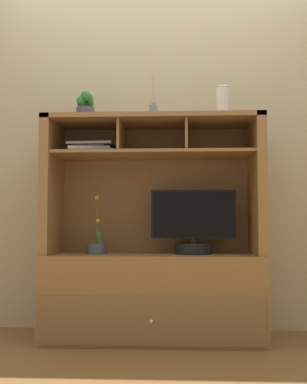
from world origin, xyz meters
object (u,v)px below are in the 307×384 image
(diffuser_bottle, at_px, (153,111))
(media_console, at_px, (154,269))
(tv_monitor, at_px, (194,228))
(magazine_stack_left, at_px, (92,148))
(ceramic_vase, at_px, (223,102))
(potted_succulent, at_px, (86,107))
(potted_orchid, at_px, (96,247))

(diffuser_bottle, bearing_deg, media_console, 90.00)
(tv_monitor, xyz_separation_m, diffuser_bottle, (-0.26, -0.01, 0.76))
(magazine_stack_left, height_order, diffuser_bottle, diffuser_bottle)
(diffuser_bottle, bearing_deg, tv_monitor, 2.70)
(media_console, relative_size, ceramic_vase, 6.94)
(tv_monitor, bearing_deg, media_console, 177.21)
(tv_monitor, bearing_deg, potted_succulent, 178.89)
(potted_orchid, height_order, potted_succulent, potted_succulent)
(media_console, relative_size, potted_orchid, 3.75)
(media_console, bearing_deg, tv_monitor, -2.79)
(ceramic_vase, bearing_deg, magazine_stack_left, -177.89)
(tv_monitor, distance_m, magazine_stack_left, 0.83)
(media_console, xyz_separation_m, diffuser_bottle, (0.00, -0.02, 1.02))
(magazine_stack_left, xyz_separation_m, diffuser_bottle, (0.39, 0.04, 0.25))
(potted_orchid, distance_m, ceramic_vase, 1.25)
(media_console, height_order, potted_succulent, potted_succulent)
(diffuser_bottle, distance_m, potted_succulent, 0.45)
(media_console, distance_m, diffuser_bottle, 1.03)
(media_console, height_order, ceramic_vase, ceramic_vase)
(media_console, distance_m, tv_monitor, 0.37)
(tv_monitor, bearing_deg, magazine_stack_left, -175.50)
(tv_monitor, distance_m, ceramic_vase, 0.84)
(potted_orchid, bearing_deg, tv_monitor, -0.54)
(potted_orchid, distance_m, potted_succulent, 0.92)
(potted_orchid, bearing_deg, ceramic_vase, -1.82)
(tv_monitor, height_order, diffuser_bottle, diffuser_bottle)
(ceramic_vase, bearing_deg, potted_succulent, 177.84)
(ceramic_vase, bearing_deg, media_console, 175.85)
(tv_monitor, distance_m, diffuser_bottle, 0.80)
(potted_orchid, height_order, diffuser_bottle, diffuser_bottle)
(tv_monitor, relative_size, potted_orchid, 1.45)
(magazine_stack_left, bearing_deg, ceramic_vase, 2.11)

